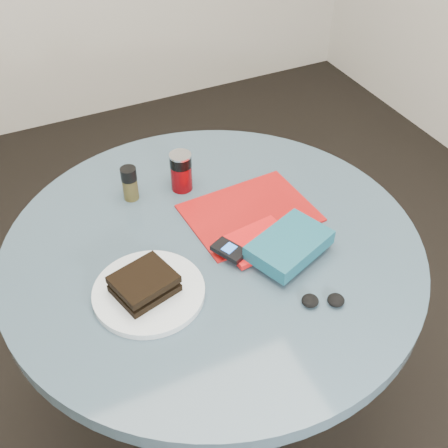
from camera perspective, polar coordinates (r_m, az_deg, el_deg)
name	(u,v)px	position (r m, az deg, el deg)	size (l,w,h in m)	color
ground	(216,409)	(1.93, -0.85, -18.32)	(4.00, 4.00, 0.00)	black
table	(213,289)	(1.45, -1.08, -6.65)	(1.00, 1.00, 0.75)	black
plate	(149,292)	(1.23, -7.64, -6.88)	(0.24, 0.24, 0.02)	silver
sandwich	(144,284)	(1.21, -8.11, -6.03)	(0.15, 0.13, 0.04)	black
soda_can	(181,172)	(1.47, -4.37, 5.34)	(0.07, 0.07, 0.11)	#660509
pepper_grinder	(130,183)	(1.45, -9.55, 4.11)	(0.05, 0.05, 0.09)	#3F3A1B
magazine	(250,213)	(1.41, 2.62, 1.13)	(0.31, 0.23, 0.01)	#970D0D
red_book	(257,242)	(1.32, 3.37, -1.80)	(0.16, 0.11, 0.01)	red
novel	(289,245)	(1.29, 6.66, -2.12)	(0.19, 0.12, 0.04)	#13495B
mp3_player	(229,250)	(1.28, 0.53, -2.68)	(0.07, 0.09, 0.01)	black
headphones	(323,300)	(1.22, 10.03, -7.65)	(0.10, 0.07, 0.02)	black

